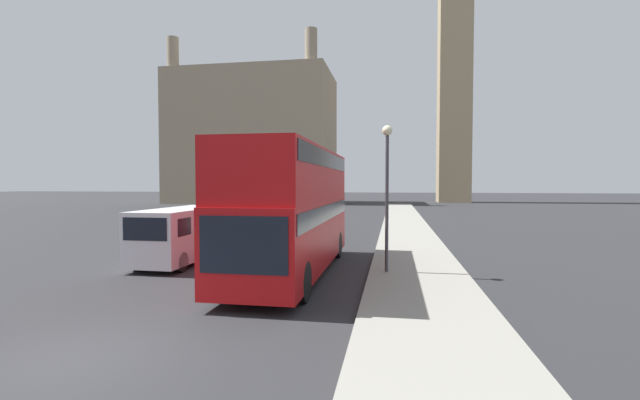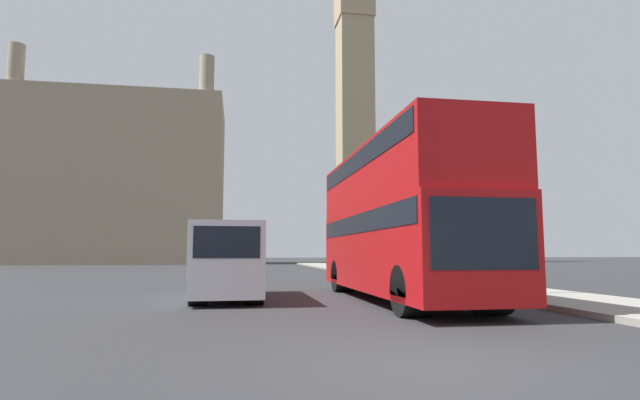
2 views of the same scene
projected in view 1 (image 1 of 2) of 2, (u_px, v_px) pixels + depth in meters
The scene contains 7 objects.
ground_plane at pixel (76, 359), 8.00m from camera, with size 300.00×300.00×0.00m, color #28282B.
sidewalk_strip at pixel (447, 384), 6.84m from camera, with size 3.43×120.00×0.15m.
clock_tower at pixel (455, 26), 73.78m from camera, with size 5.79×5.96×59.50m.
building_block_distant at pixel (254, 139), 74.14m from camera, with size 26.80×15.67×26.88m.
red_double_decker_bus at pixel (293, 205), 15.51m from camera, with size 2.61×10.47×4.51m.
white_van at pixel (182, 233), 17.72m from camera, with size 2.01×5.61×2.25m.
street_lamp at pixel (387, 175), 15.08m from camera, with size 0.36×0.36×5.19m.
Camera 1 is at (5.86, -6.97, 3.29)m, focal length 24.00 mm.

